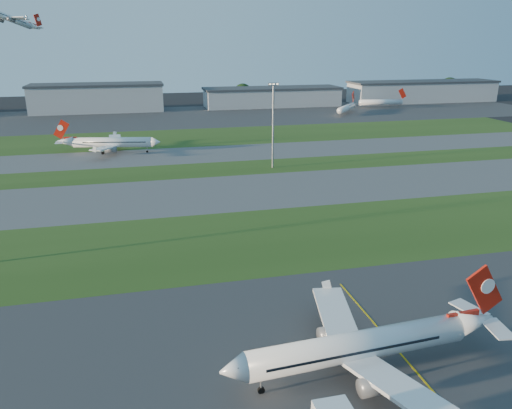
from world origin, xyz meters
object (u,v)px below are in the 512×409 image
object	(u,v)px
airliner_parked	(360,346)
light_mast_centre	(273,120)
airliner_taxiing	(112,143)
mini_jet_far	(381,102)
mini_jet_near	(347,108)

from	to	relation	value
airliner_parked	light_mast_centre	size ratio (longest dim) A/B	1.31
airliner_taxiing	mini_jet_far	world-z (taller)	airliner_taxiing
airliner_parked	mini_jet_near	world-z (taller)	airliner_parked
airliner_taxiing	mini_jet_far	bearing A→B (deg)	-136.86
airliner_parked	airliner_taxiing	xyz separation A→B (m)	(-32.27, 133.46, 0.01)
airliner_parked	mini_jet_far	xyz separation A→B (m)	(117.37, 225.55, -0.41)
mini_jet_near	light_mast_centre	bearing A→B (deg)	-174.68
airliner_parked	airliner_taxiing	world-z (taller)	airliner_taxiing
mini_jet_far	light_mast_centre	bearing A→B (deg)	-123.67
airliner_taxiing	mini_jet_near	distance (m)	139.72
mini_jet_far	light_mast_centre	world-z (taller)	light_mast_centre
mini_jet_near	mini_jet_far	world-z (taller)	same
airliner_parked	mini_jet_far	world-z (taller)	airliner_parked
mini_jet_near	light_mast_centre	xyz separation A→B (m)	(-70.35, -106.20, 11.53)
airliner_taxiing	mini_jet_near	xyz separation A→B (m)	(119.47, 72.45, -0.42)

